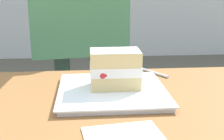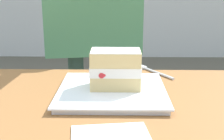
{
  "view_description": "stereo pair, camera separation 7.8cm",
  "coord_description": "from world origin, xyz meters",
  "px_view_note": "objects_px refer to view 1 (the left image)",
  "views": [
    {
      "loc": [
        0.15,
        -0.49,
        1.05
      ],
      "look_at": [
        0.22,
        0.26,
        0.83
      ],
      "focal_mm": 49.37,
      "sensor_mm": 36.0,
      "label": 1
    },
    {
      "loc": [
        0.23,
        -0.49,
        1.05
      ],
      "look_at": [
        0.22,
        0.26,
        0.83
      ],
      "focal_mm": 49.37,
      "sensor_mm": 36.0,
      "label": 2
    }
  ],
  "objects_px": {
    "dessert_plate": "(112,91)",
    "dessert_fork": "(145,70)",
    "cake_slice": "(115,69)",
    "paper_napkin": "(123,135)"
  },
  "relations": [
    {
      "from": "cake_slice",
      "to": "dessert_fork",
      "type": "relative_size",
      "value": 0.85
    },
    {
      "from": "dessert_fork",
      "to": "paper_napkin",
      "type": "relative_size",
      "value": 0.95
    },
    {
      "from": "dessert_plate",
      "to": "cake_slice",
      "type": "xyz_separation_m",
      "value": [
        0.01,
        0.01,
        0.06
      ]
    },
    {
      "from": "dessert_plate",
      "to": "dessert_fork",
      "type": "distance_m",
      "value": 0.24
    },
    {
      "from": "dessert_fork",
      "to": "dessert_plate",
      "type": "bearing_deg",
      "value": -122.02
    },
    {
      "from": "cake_slice",
      "to": "paper_napkin",
      "type": "relative_size",
      "value": 0.81
    },
    {
      "from": "dessert_plate",
      "to": "paper_napkin",
      "type": "xyz_separation_m",
      "value": [
        0.0,
        -0.23,
        -0.01
      ]
    },
    {
      "from": "dessert_plate",
      "to": "dessert_fork",
      "type": "height_order",
      "value": "dessert_plate"
    },
    {
      "from": "dessert_plate",
      "to": "paper_napkin",
      "type": "bearing_deg",
      "value": -89.65
    },
    {
      "from": "cake_slice",
      "to": "dessert_fork",
      "type": "distance_m",
      "value": 0.23
    }
  ]
}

